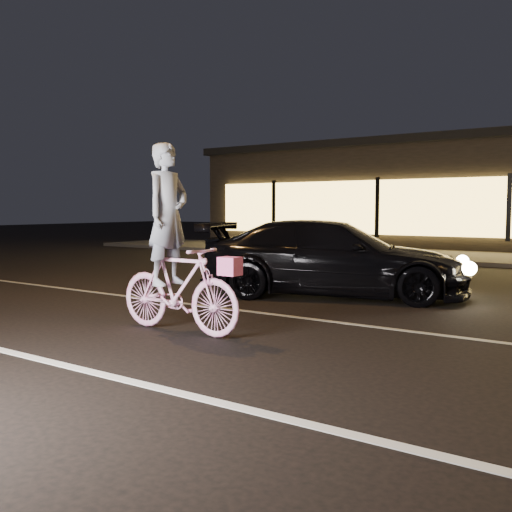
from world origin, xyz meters
The scene contains 6 objects.
ground centered at (0.00, 0.00, 0.00)m, with size 90.00×90.00×0.00m, color black.
lane_stripe_near centered at (0.00, -1.50, 0.00)m, with size 60.00×0.12×0.01m, color silver.
lane_stripe_far centered at (0.00, 2.00, 0.00)m, with size 60.00×0.10×0.01m, color gray.
sidewalk centered at (0.00, 13.00, 0.06)m, with size 30.00×4.00×0.12m, color #383533.
cyclist centered at (-1.28, 0.30, 0.85)m, with size 1.90×0.66×2.40m.
sedan centered at (-0.96, 4.11, 0.68)m, with size 5.06×3.34×1.36m.
Camera 1 is at (3.59, -5.06, 1.58)m, focal length 40.00 mm.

